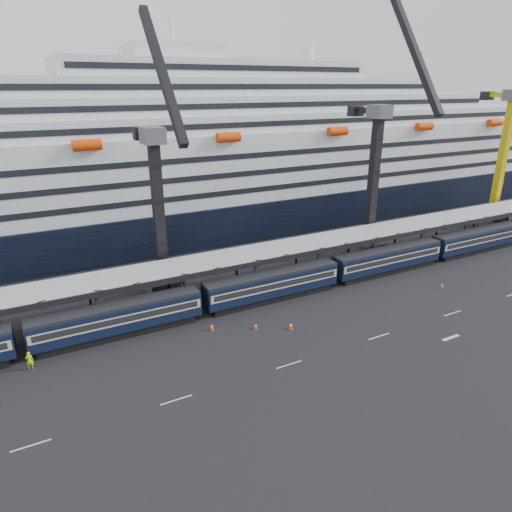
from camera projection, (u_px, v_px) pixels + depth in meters
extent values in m
plane|color=black|center=(369.00, 318.00, 55.98)|extent=(260.00, 260.00, 0.00)
cube|color=beige|center=(31.00, 446.00, 36.12)|extent=(3.00, 0.15, 0.02)
cube|color=beige|center=(176.00, 400.00, 41.35)|extent=(3.00, 0.15, 0.02)
cube|color=beige|center=(289.00, 365.00, 46.57)|extent=(3.00, 0.15, 0.02)
cube|color=beige|center=(379.00, 336.00, 51.80)|extent=(3.00, 0.15, 0.02)
cube|color=beige|center=(453.00, 313.00, 57.02)|extent=(3.00, 0.15, 0.02)
cube|color=beige|center=(451.00, 338.00, 51.53)|extent=(2.50, 0.40, 0.02)
cube|color=black|center=(120.00, 332.00, 51.92)|extent=(17.48, 2.40, 0.90)
cube|color=black|center=(118.00, 318.00, 51.28)|extent=(19.00, 2.80, 2.70)
cube|color=#C9B78E|center=(118.00, 315.00, 51.18)|extent=(18.62, 2.92, 1.05)
cube|color=black|center=(118.00, 315.00, 51.16)|extent=(17.86, 2.98, 0.70)
cube|color=black|center=(117.00, 306.00, 50.76)|extent=(19.00, 2.50, 0.35)
cube|color=black|center=(272.00, 296.00, 60.63)|extent=(17.48, 2.40, 0.90)
cube|color=black|center=(272.00, 284.00, 59.99)|extent=(19.00, 2.80, 2.70)
cube|color=#C9B78E|center=(273.00, 282.00, 59.89)|extent=(18.62, 2.92, 1.05)
cube|color=black|center=(273.00, 281.00, 59.87)|extent=(17.86, 2.98, 0.70)
cube|color=black|center=(273.00, 273.00, 59.46)|extent=(19.00, 2.50, 0.35)
cube|color=black|center=(386.00, 270.00, 69.34)|extent=(17.48, 2.40, 0.90)
cube|color=black|center=(388.00, 259.00, 68.70)|extent=(19.00, 2.80, 2.70)
cube|color=#C9B78E|center=(388.00, 257.00, 68.60)|extent=(18.62, 2.92, 1.05)
cube|color=black|center=(388.00, 256.00, 68.58)|extent=(17.86, 2.98, 0.70)
cube|color=black|center=(389.00, 249.00, 68.17)|extent=(19.00, 2.50, 0.35)
cube|color=black|center=(475.00, 249.00, 78.04)|extent=(17.48, 2.40, 0.90)
cube|color=black|center=(477.00, 239.00, 77.41)|extent=(19.00, 2.80, 2.70)
cube|color=#C9B78E|center=(477.00, 237.00, 77.30)|extent=(18.62, 2.92, 1.05)
cube|color=black|center=(477.00, 237.00, 77.29)|extent=(17.86, 2.98, 0.70)
cube|color=black|center=(478.00, 231.00, 76.88)|extent=(19.00, 2.50, 0.35)
cube|color=#9B9DA3|center=(307.00, 243.00, 65.68)|extent=(130.00, 6.00, 0.25)
cube|color=black|center=(319.00, 251.00, 63.30)|extent=(130.00, 0.25, 0.70)
cube|color=black|center=(296.00, 239.00, 68.27)|extent=(130.00, 0.25, 0.70)
cube|color=black|center=(97.00, 313.00, 51.25)|extent=(0.25, 0.25, 5.40)
cube|color=black|center=(89.00, 294.00, 55.89)|extent=(0.25, 0.25, 5.40)
cube|color=black|center=(182.00, 296.00, 55.60)|extent=(0.25, 0.25, 5.40)
cube|color=black|center=(168.00, 279.00, 60.24)|extent=(0.25, 0.25, 5.40)
cube|color=black|center=(255.00, 280.00, 59.96)|extent=(0.25, 0.25, 5.40)
cube|color=black|center=(237.00, 266.00, 64.60)|extent=(0.25, 0.25, 5.40)
cube|color=black|center=(318.00, 267.00, 64.31)|extent=(0.25, 0.25, 5.40)
cube|color=black|center=(296.00, 255.00, 68.95)|extent=(0.25, 0.25, 5.40)
cube|color=black|center=(372.00, 255.00, 68.67)|extent=(0.25, 0.25, 5.40)
cube|color=black|center=(349.00, 245.00, 73.31)|extent=(0.25, 0.25, 5.40)
cube|color=black|center=(421.00, 245.00, 73.02)|extent=(0.25, 0.25, 5.40)
cube|color=black|center=(395.00, 236.00, 77.66)|extent=(0.25, 0.25, 5.40)
cube|color=black|center=(463.00, 236.00, 77.37)|extent=(0.25, 0.25, 5.40)
cube|color=black|center=(437.00, 228.00, 82.01)|extent=(0.25, 0.25, 5.40)
cube|color=black|center=(502.00, 228.00, 81.73)|extent=(0.25, 0.25, 5.40)
cube|color=black|center=(475.00, 220.00, 86.37)|extent=(0.25, 0.25, 5.40)
cube|color=black|center=(509.00, 214.00, 90.72)|extent=(0.25, 0.25, 5.40)
cube|color=black|center=(219.00, 207.00, 92.86)|extent=(200.00, 28.00, 7.00)
cube|color=silver|center=(218.00, 160.00, 89.51)|extent=(190.00, 26.88, 12.00)
cube|color=silver|center=(217.00, 120.00, 86.87)|extent=(160.00, 24.64, 3.00)
cube|color=black|center=(246.00, 125.00, 76.62)|extent=(153.60, 0.12, 0.90)
cube|color=silver|center=(216.00, 103.00, 85.81)|extent=(124.00, 21.84, 3.00)
cube|color=black|center=(242.00, 106.00, 76.73)|extent=(119.04, 0.12, 0.90)
cube|color=silver|center=(216.00, 86.00, 84.76)|extent=(90.00, 19.04, 3.00)
cube|color=black|center=(238.00, 87.00, 76.83)|extent=(86.40, 0.12, 0.90)
cube|color=silver|center=(215.00, 69.00, 83.70)|extent=(56.00, 16.24, 3.00)
cube|color=black|center=(234.00, 68.00, 76.93)|extent=(53.76, 0.12, 0.90)
cube|color=silver|center=(172.00, 53.00, 79.34)|extent=(16.00, 12.00, 2.50)
cylinder|color=silver|center=(307.00, 54.00, 91.35)|extent=(2.80, 2.80, 3.00)
cylinder|color=#E23E07|center=(87.00, 145.00, 64.52)|extent=(4.00, 1.60, 1.60)
cylinder|color=#E23E07|center=(228.00, 137.00, 74.10)|extent=(4.00, 1.60, 1.60)
cylinder|color=#E23E07|center=(337.00, 131.00, 83.68)|extent=(4.00, 1.60, 1.60)
cylinder|color=#E23E07|center=(424.00, 126.00, 93.25)|extent=(4.00, 1.60, 1.60)
cylinder|color=#E23E07|center=(495.00, 123.00, 102.83)|extent=(4.00, 1.60, 1.60)
cube|color=#494B50|center=(164.00, 285.00, 62.66)|extent=(4.50, 4.50, 2.00)
cube|color=black|center=(159.00, 215.00, 59.14)|extent=(1.30, 1.30, 18.00)
cube|color=#494B50|center=(153.00, 136.00, 55.62)|extent=(2.60, 3.20, 2.00)
cube|color=black|center=(162.00, 74.00, 48.40)|extent=(0.90, 12.26, 14.37)
cube|color=black|center=(147.00, 134.00, 57.71)|extent=(0.90, 5.04, 0.90)
cube|color=black|center=(142.00, 134.00, 59.86)|extent=(2.20, 1.60, 1.60)
cube|color=#494B50|center=(367.00, 248.00, 77.08)|extent=(4.50, 4.50, 2.00)
cube|color=black|center=(373.00, 183.00, 73.20)|extent=(1.30, 1.30, 20.00)
cube|color=#494B50|center=(379.00, 111.00, 69.32)|extent=(2.60, 3.20, 2.00)
cube|color=black|center=(414.00, 50.00, 61.69)|extent=(0.90, 12.21, 16.90)
cube|color=black|center=(367.00, 111.00, 71.64)|extent=(0.90, 5.60, 0.90)
cube|color=black|center=(356.00, 111.00, 74.03)|extent=(2.20, 1.60, 1.60)
cube|color=#494B50|center=(491.00, 221.00, 92.27)|extent=(4.50, 4.50, 2.00)
cube|color=gold|center=(502.00, 161.00, 88.05)|extent=(1.30, 1.30, 22.00)
cube|color=gold|center=(500.00, 95.00, 86.14)|extent=(0.90, 5.60, 0.90)
cube|color=black|center=(487.00, 96.00, 88.53)|extent=(2.20, 1.60, 1.60)
imported|color=#B4F70D|center=(29.00, 360.00, 45.57)|extent=(0.75, 0.53, 1.95)
cube|color=#E23E07|center=(212.00, 330.00, 53.16)|extent=(0.43, 0.43, 0.05)
cone|color=#E23E07|center=(212.00, 326.00, 53.01)|extent=(0.37, 0.37, 0.82)
cylinder|color=white|center=(212.00, 326.00, 53.01)|extent=(0.31, 0.31, 0.14)
cube|color=#E23E07|center=(291.00, 329.00, 53.41)|extent=(0.44, 0.44, 0.05)
cone|color=#E23E07|center=(291.00, 325.00, 53.26)|extent=(0.37, 0.37, 0.83)
cylinder|color=white|center=(291.00, 325.00, 53.26)|extent=(0.31, 0.31, 0.14)
cube|color=#E23E07|center=(256.00, 329.00, 53.42)|extent=(0.38, 0.38, 0.04)
cone|color=#E23E07|center=(256.00, 326.00, 53.28)|extent=(0.32, 0.32, 0.71)
cylinder|color=white|center=(256.00, 326.00, 53.28)|extent=(0.27, 0.27, 0.12)
cube|color=#E23E07|center=(442.00, 288.00, 64.14)|extent=(0.39, 0.39, 0.04)
cone|color=#E23E07|center=(442.00, 285.00, 64.00)|extent=(0.33, 0.33, 0.74)
cylinder|color=white|center=(442.00, 285.00, 64.00)|extent=(0.28, 0.28, 0.12)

